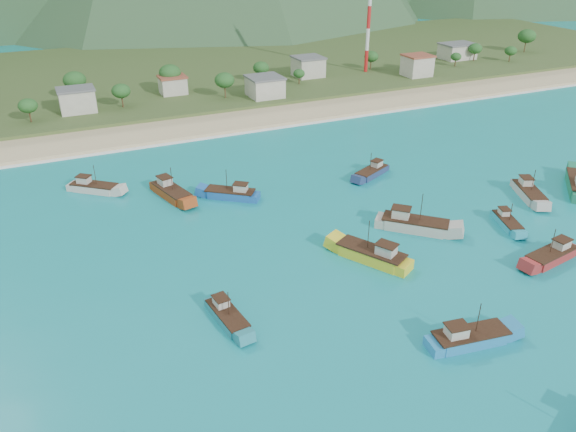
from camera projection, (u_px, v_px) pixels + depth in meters
name	position (u px, v px, depth m)	size (l,w,h in m)	color
ground	(380.00, 276.00, 83.33)	(600.00, 600.00, 0.00)	#0C7885
beach	(216.00, 124.00, 147.21)	(400.00, 18.00, 1.20)	beige
land	(163.00, 74.00, 196.54)	(400.00, 110.00, 2.40)	#385123
surf_line	(228.00, 135.00, 139.53)	(400.00, 2.50, 0.08)	white
village	(224.00, 82.00, 168.47)	(206.36, 27.92, 6.84)	beige
vegetation	(171.00, 84.00, 162.78)	(278.42, 26.31, 9.08)	#235623
radio_tower	(370.00, 6.00, 183.22)	(1.20, 1.20, 42.67)	red
boat_1	(227.00, 317.00, 73.67)	(3.78, 9.30, 5.34)	teal
boat_2	(507.00, 223.00, 97.20)	(5.02, 8.68, 4.92)	#24A0BB
boat_5	(231.00, 194.00, 106.85)	(10.24, 8.77, 6.19)	#1957A7
boat_6	(372.00, 173.00, 116.52)	(9.75, 6.65, 5.60)	navy
boat_8	(94.00, 188.00, 109.52)	(9.77, 8.75, 6.01)	beige
boat_9	(469.00, 339.00, 69.50)	(11.06, 4.67, 6.33)	#207DBC
boat_10	(372.00, 256.00, 86.71)	(9.06, 12.30, 7.15)	yellow
boat_11	(528.00, 193.00, 107.26)	(7.20, 11.10, 6.34)	#B6ACA6
boat_12	(413.00, 225.00, 95.55)	(11.55, 11.22, 7.35)	#B3AEA3
boat_15	(552.00, 256.00, 86.91)	(10.82, 4.76, 6.18)	#A02828
boat_25	(171.00, 193.00, 107.31)	(6.16, 11.87, 6.73)	#9E3D16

